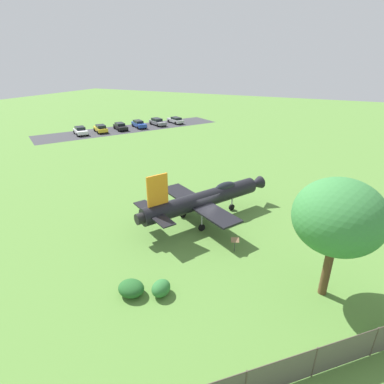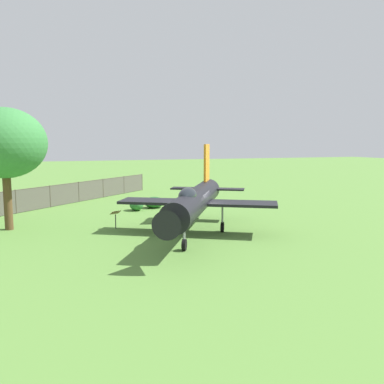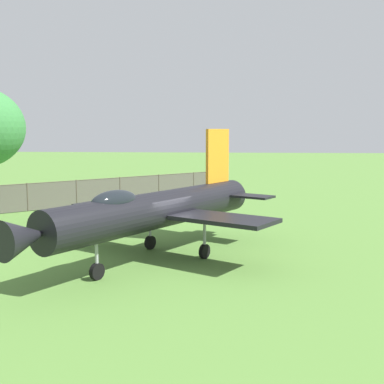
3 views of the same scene
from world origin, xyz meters
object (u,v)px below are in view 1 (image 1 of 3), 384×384
object	(u,v)px
shrub_by_tree	(131,288)
display_jet	(206,198)
info_plaque	(235,242)
parked_car_silver	(176,120)
parked_car_blue	(139,124)
parked_car_black	(120,126)
parked_car_white	(81,131)
parked_car_gray	(158,122)
shrub_near_fence	(161,288)
shade_tree	(338,217)
parked_car_yellow	(101,128)

from	to	relation	value
shrub_by_tree	display_jet	bearing A→B (deg)	-2.26
info_plaque	parked_car_silver	size ratio (longest dim) A/B	0.23
parked_car_blue	parked_car_black	distance (m)	4.07
parked_car_white	parked_car_silver	bearing A→B (deg)	91.24
parked_car_silver	parked_car_blue	world-z (taller)	parked_car_blue
display_jet	info_plaque	world-z (taller)	display_jet
parked_car_gray	parked_car_black	size ratio (longest dim) A/B	1.08
display_jet	parked_car_blue	xyz separation A→B (m)	(31.14, 28.22, -1.32)
parked_car_gray	parked_car_silver	bearing A→B (deg)	85.51
parked_car_silver	parked_car_gray	bearing A→B (deg)	86.10
display_jet	parked_car_blue	distance (m)	42.05
display_jet	shrub_near_fence	world-z (taller)	display_jet
shrub_by_tree	parked_car_silver	world-z (taller)	parked_car_silver
shrub_near_fence	info_plaque	bearing A→B (deg)	-23.27
shrub_near_fence	info_plaque	world-z (taller)	info_plaque
info_plaque	parked_car_silver	xyz separation A→B (m)	(42.28, 27.31, -0.12)
shrub_by_tree	parked_car_black	xyz separation A→B (m)	(38.53, 29.98, 0.26)
display_jet	shade_tree	bearing A→B (deg)	-89.07
parked_car_silver	shade_tree	bearing A→B (deg)	158.02
parked_car_silver	parked_car_black	xyz separation A→B (m)	(-10.81, 7.03, -0.01)
parked_car_silver	parked_car_black	bearing A→B (deg)	87.76
shade_tree	parked_car_blue	xyz separation A→B (m)	(36.85, 38.45, -4.58)
shrub_near_fence	parked_car_yellow	xyz separation A→B (m)	(34.18, 33.68, 0.30)
info_plaque	parked_car_black	distance (m)	46.58
display_jet	shrub_near_fence	distance (m)	10.25
shrub_near_fence	parked_car_black	world-z (taller)	parked_car_black
shrub_by_tree	parked_car_gray	distance (m)	52.32
shrub_near_fence	parked_car_blue	xyz separation A→B (m)	(41.19, 29.45, 0.29)
parked_car_blue	info_plaque	bearing A→B (deg)	-12.13
parked_car_black	shrub_near_fence	bearing A→B (deg)	-14.43
display_jet	parked_car_white	xyz separation A→B (m)	(20.97, 34.64, -1.32)
parked_car_silver	display_jet	bearing A→B (deg)	152.05
shrub_by_tree	parked_car_black	bearing A→B (deg)	37.88
shade_tree	parked_car_silver	size ratio (longest dim) A/B	1.54
parked_car_black	parked_car_white	size ratio (longest dim) A/B	1.03
parked_car_black	parked_car_yellow	world-z (taller)	parked_car_yellow
parked_car_blue	parked_car_white	xyz separation A→B (m)	(-10.18, 6.42, 0.00)
shrub_near_fence	parked_car_black	xyz separation A→B (m)	(37.75, 31.63, 0.25)
shrub_by_tree	parked_car_yellow	size ratio (longest dim) A/B	0.37
parked_car_black	parked_car_white	xyz separation A→B (m)	(-6.74, 4.24, 0.04)
shade_tree	shrub_by_tree	distance (m)	12.79
shrub_by_tree	info_plaque	distance (m)	8.30
parked_car_silver	parked_car_yellow	distance (m)	17.01
display_jet	shrub_by_tree	world-z (taller)	display_jet
parked_car_silver	parked_car_yellow	bearing A→B (deg)	88.56
shrub_near_fence	parked_car_black	distance (m)	49.25
shrub_near_fence	parked_car_gray	distance (m)	52.48
parked_car_blue	parked_car_black	xyz separation A→B (m)	(-3.44, 2.18, -0.04)
display_jet	parked_car_gray	world-z (taller)	display_jet
parked_car_yellow	parked_car_blue	bearing A→B (deg)	-85.74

